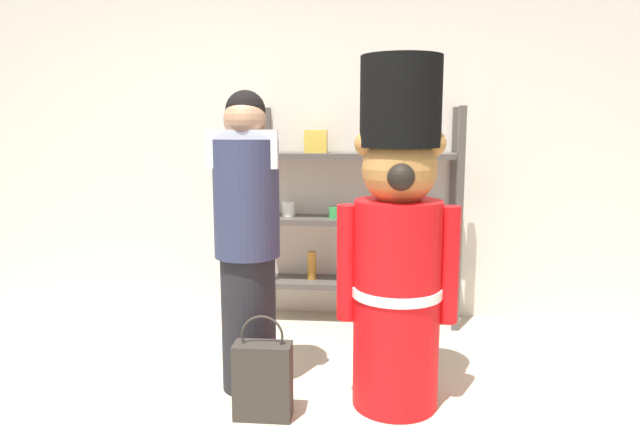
{
  "coord_description": "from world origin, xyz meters",
  "views": [
    {
      "loc": [
        0.43,
        -2.13,
        1.45
      ],
      "look_at": [
        0.16,
        0.75,
        1.0
      ],
      "focal_mm": 31.74,
      "sensor_mm": 36.0,
      "label": 1
    }
  ],
  "objects": [
    {
      "name": "back_wall",
      "position": [
        0.0,
        2.2,
        1.3
      ],
      "size": [
        6.4,
        0.12,
        2.6
      ],
      "primitive_type": "cube",
      "color": "silver",
      "rests_on": "ground_plane"
    },
    {
      "name": "merchandise_shelf",
      "position": [
        0.33,
        1.98,
        0.8
      ],
      "size": [
        1.45,
        0.35,
        1.59
      ],
      "color": "#4C4742",
      "rests_on": "ground_plane"
    },
    {
      "name": "teddy_bear_guard",
      "position": [
        0.56,
        0.69,
        0.86
      ],
      "size": [
        0.62,
        0.47,
        1.78
      ],
      "color": "red",
      "rests_on": "ground_plane"
    },
    {
      "name": "person_shopper",
      "position": [
        -0.24,
        0.81,
        0.85
      ],
      "size": [
        0.37,
        0.35,
        1.64
      ],
      "color": "black",
      "rests_on": "ground_plane"
    },
    {
      "name": "shopping_bag",
      "position": [
        -0.1,
        0.49,
        0.2
      ],
      "size": [
        0.29,
        0.14,
        0.53
      ],
      "color": "#332D28",
      "rests_on": "ground_plane"
    }
  ]
}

